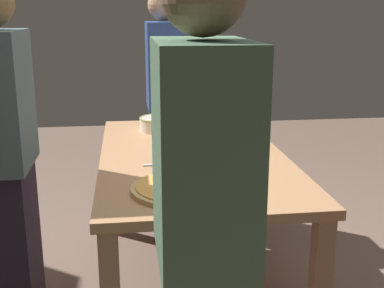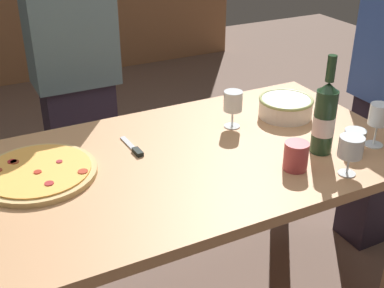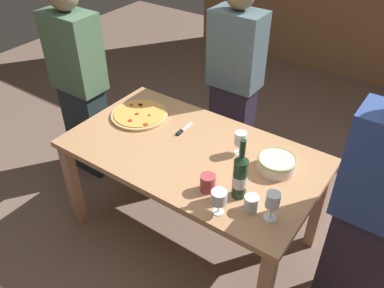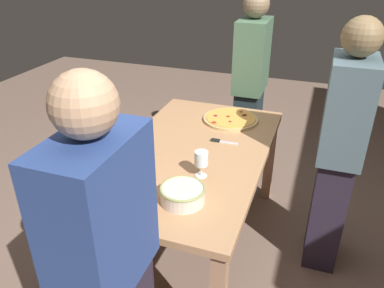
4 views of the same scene
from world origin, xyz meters
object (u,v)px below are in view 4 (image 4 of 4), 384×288
object	(u,v)px
wine_glass_by_bottle	(101,182)
person_host	(250,88)
person_guest_right	(339,152)
wine_glass_near_pizza	(106,158)
dining_table	(192,164)
person_guest_left	(108,273)
serving_bowl	(183,194)
wine_bottle	(131,160)
pizza	(231,119)
wine_glass_far_left	(201,159)
pizza_knife	(221,141)
cup_ceramic	(136,158)
cup_amber	(113,183)

from	to	relation	value
wine_glass_by_bottle	person_host	world-z (taller)	person_host
person_guest_right	wine_glass_near_pizza	bearing A→B (deg)	13.94
dining_table	person_guest_left	world-z (taller)	person_guest_left
serving_bowl	wine_bottle	xyz separation A→B (m)	(-0.07, -0.32, 0.09)
serving_bowl	wine_bottle	size ratio (longest dim) A/B	0.62
pizza	wine_glass_by_bottle	world-z (taller)	wine_glass_by_bottle
wine_glass_by_bottle	person_guest_right	xyz separation A→B (m)	(-0.85, 1.09, -0.07)
wine_glass_far_left	person_guest_left	xyz separation A→B (m)	(0.83, -0.10, -0.06)
wine_glass_far_left	wine_bottle	bearing A→B (deg)	-61.23
wine_glass_by_bottle	pizza_knife	world-z (taller)	wine_glass_by_bottle
dining_table	cup_ceramic	size ratio (longest dim) A/B	15.95
dining_table	pizza	xyz separation A→B (m)	(-0.53, 0.11, 0.11)
wine_bottle	cup_ceramic	bearing A→B (deg)	-160.02
wine_glass_near_pizza	wine_glass_by_bottle	distance (m)	0.27
cup_ceramic	person_guest_right	bearing A→B (deg)	113.16
wine_bottle	cup_ceramic	xyz separation A→B (m)	(-0.16, -0.06, -0.09)
dining_table	person_guest_right	size ratio (longest dim) A/B	1.01
wine_glass_near_pizza	person_guest_right	world-z (taller)	person_guest_right
pizza	wine_glass_far_left	distance (m)	0.79
dining_table	pizza	size ratio (longest dim) A/B	4.01
dining_table	serving_bowl	distance (m)	0.54
wine_bottle	cup_amber	distance (m)	0.15
wine_glass_near_pizza	pizza_knife	world-z (taller)	wine_glass_near_pizza
pizza	cup_amber	world-z (taller)	cup_amber
serving_bowl	person_guest_right	xyz separation A→B (m)	(-0.70, 0.72, 0.00)
wine_glass_far_left	serving_bowl	bearing A→B (deg)	-3.13
cup_amber	person_guest_left	bearing A→B (deg)	28.26
dining_table	wine_glass_far_left	world-z (taller)	wine_glass_far_left
dining_table	wine_bottle	xyz separation A→B (m)	(0.44, -0.19, 0.23)
serving_bowl	wine_glass_far_left	distance (m)	0.26
dining_table	person_host	distance (m)	1.16
pizza	wine_glass_near_pizza	distance (m)	1.06
wine_bottle	person_guest_left	xyz separation A→B (m)	(0.65, 0.24, -0.09)
wine_glass_near_pizza	pizza_knife	bearing A→B (deg)	140.11
wine_bottle	person_guest_left	size ratio (longest dim) A/B	0.23
wine_glass_by_bottle	wine_glass_far_left	xyz separation A→B (m)	(-0.40, 0.38, -0.01)
serving_bowl	wine_glass_by_bottle	bearing A→B (deg)	-68.79
pizza_knife	cup_amber	bearing A→B (deg)	-27.85
serving_bowl	wine_glass_by_bottle	xyz separation A→B (m)	(0.14, -0.37, 0.08)
wine_glass_by_bottle	pizza_knife	size ratio (longest dim) A/B	0.94
wine_bottle	pizza_knife	bearing A→B (deg)	152.15
wine_glass_by_bottle	person_host	xyz separation A→B (m)	(-1.79, 0.36, -0.07)
wine_glass_by_bottle	person_guest_right	world-z (taller)	person_guest_right
wine_bottle	cup_amber	xyz separation A→B (m)	(0.11, -0.06, -0.09)
wine_bottle	cup_ceramic	size ratio (longest dim) A/B	3.68
cup_ceramic	person_host	world-z (taller)	person_host
pizza	wine_glass_by_bottle	xyz separation A→B (m)	(1.18, -0.35, 0.11)
cup_amber	pizza_knife	xyz separation A→B (m)	(-0.72, 0.38, -0.04)
cup_ceramic	person_guest_left	bearing A→B (deg)	20.01
wine_glass_by_bottle	wine_glass_far_left	distance (m)	0.55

